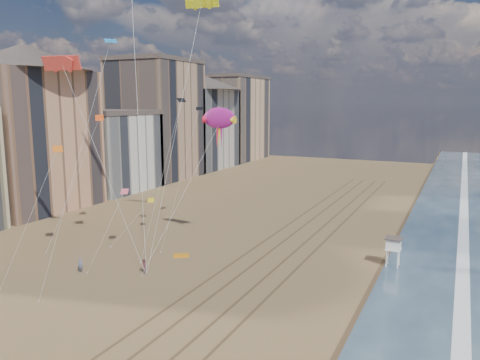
% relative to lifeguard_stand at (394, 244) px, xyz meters
% --- Properties ---
extents(wet_sand, '(260.00, 260.00, 0.00)m').
position_rel_lifeguard_stand_xyz_m(wet_sand, '(3.14, 9.36, -2.58)').
color(wet_sand, '#42301E').
rests_on(wet_sand, ground).
extents(foam, '(260.00, 260.00, 0.00)m').
position_rel_lifeguard_stand_xyz_m(foam, '(7.34, 9.36, -2.58)').
color(foam, white).
rests_on(foam, ground).
extents(tracks, '(7.68, 120.00, 0.01)m').
position_rel_lifeguard_stand_xyz_m(tracks, '(-13.31, -0.64, -2.58)').
color(tracks, brown).
rests_on(tracks, ground).
extents(buildings, '(34.72, 131.35, 29.00)m').
position_rel_lifeguard_stand_xyz_m(buildings, '(-61.59, 34.94, 10.97)').
color(buildings, '#C6B284').
rests_on(buildings, ground).
extents(lifeguard_stand, '(1.86, 1.86, 3.35)m').
position_rel_lifeguard_stand_xyz_m(lifeguard_stand, '(0.00, 0.00, 0.00)').
color(lifeguard_stand, white).
rests_on(lifeguard_stand, ground).
extents(grounded_kite, '(2.22, 2.02, 0.21)m').
position_rel_lifeguard_stand_xyz_m(grounded_kite, '(-23.83, -7.61, -2.48)').
color(grounded_kite, orange).
rests_on(grounded_kite, ground).
extents(show_kite, '(4.48, 7.20, 20.75)m').
position_rel_lifeguard_stand_xyz_m(show_kite, '(-21.58, -1.67, 14.02)').
color(show_kite, '#9A177C').
rests_on(show_kite, ground).
extents(kite_flyer_a, '(0.72, 0.63, 1.67)m').
position_rel_lifeguard_stand_xyz_m(kite_flyer_a, '(-30.88, -17.08, -1.75)').
color(kite_flyer_a, slate).
rests_on(kite_flyer_a, ground).
extents(kite_flyer_b, '(0.96, 0.98, 1.60)m').
position_rel_lifeguard_stand_xyz_m(kite_flyer_b, '(-24.48, -14.18, -1.78)').
color(kite_flyer_b, '#974D58').
rests_on(kite_flyer_b, ground).
extents(parafoils, '(16.84, 14.02, 13.98)m').
position_rel_lifeguard_stand_xyz_m(parafoils, '(-32.71, -4.66, 28.13)').
color(parafoils, black).
rests_on(parafoils, ground).
extents(small_kites, '(14.01, 20.56, 21.12)m').
position_rel_lifeguard_stand_xyz_m(small_kites, '(-31.75, -6.54, 13.62)').
color(small_kites, black).
rests_on(small_kites, ground).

